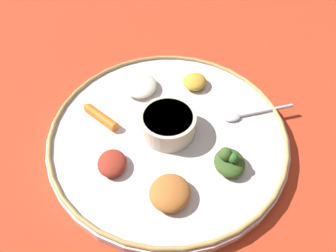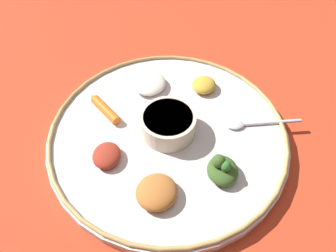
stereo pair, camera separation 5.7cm
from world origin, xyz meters
name	(u,v)px [view 1 (the left image)]	position (x,y,z in m)	size (l,w,h in m)	color
ground_plane	(168,138)	(0.00, 0.00, 0.00)	(2.40, 2.40, 0.00)	#B7381E
platter	(168,135)	(0.00, 0.00, 0.01)	(0.46, 0.46, 0.02)	silver
platter_rim	(168,130)	(0.00, 0.00, 0.02)	(0.45, 0.45, 0.01)	tan
center_bowl	(168,123)	(0.00, 0.00, 0.05)	(0.10, 0.10, 0.04)	beige
spoon	(247,114)	(-0.07, -0.15, 0.03)	(0.08, 0.14, 0.01)	silver
greens_pile	(229,161)	(-0.13, -0.03, 0.04)	(0.08, 0.07, 0.05)	#385623
carrot_near_spoon	(99,116)	(0.11, 0.08, 0.03)	(0.10, 0.03, 0.02)	orange
mound_lentil_yellow	(195,82)	(0.06, -0.12, 0.03)	(0.05, 0.05, 0.02)	gold
mound_rice_white	(141,86)	(0.13, -0.03, 0.03)	(0.07, 0.07, 0.02)	silver
mound_chickpea	(170,193)	(-0.11, 0.08, 0.04)	(0.07, 0.07, 0.03)	#B2662D
mound_beet	(112,163)	(0.00, 0.12, 0.03)	(0.06, 0.05, 0.02)	maroon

